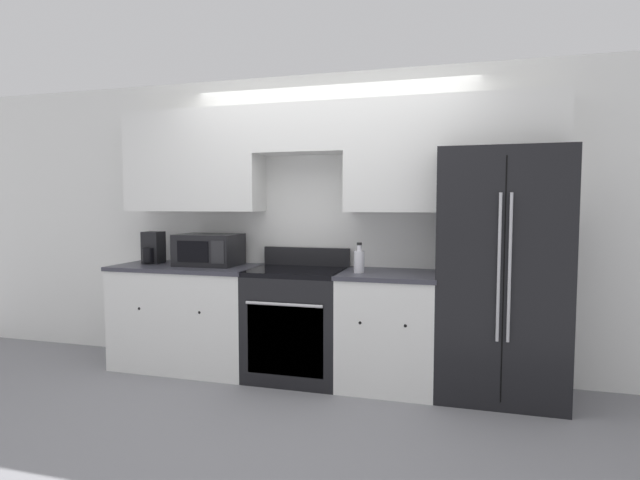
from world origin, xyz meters
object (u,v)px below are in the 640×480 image
refrigerator (500,274)px  bottle (359,261)px  oven_range (297,323)px  microwave (209,250)px

refrigerator → bottle: size_ratio=7.77×
bottle → refrigerator: bearing=5.5°
oven_range → microwave: (-0.84, 0.06, 0.59)m
microwave → bottle: bearing=-5.3°
oven_range → bottle: (0.54, -0.07, 0.55)m
oven_range → microwave: bearing=175.8°
oven_range → refrigerator: 1.67m
bottle → oven_range: bearing=172.9°
oven_range → refrigerator: size_ratio=0.58×
oven_range → refrigerator: refrigerator is taller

